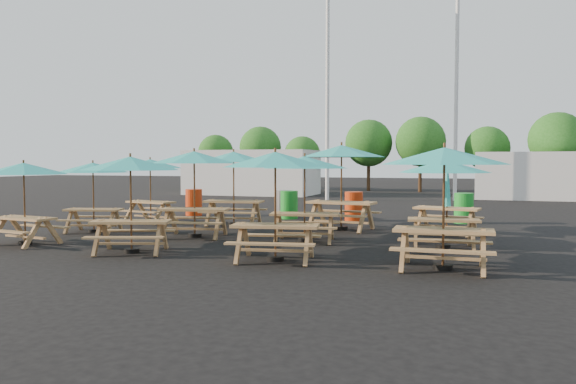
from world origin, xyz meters
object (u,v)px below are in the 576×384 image
(picnic_unit_1, at_px, (93,171))
(picnic_unit_5, at_px, (234,160))
(picnic_unit_0, at_px, (24,172))
(picnic_unit_6, at_px, (275,165))
(picnic_unit_7, at_px, (305,166))
(picnic_unit_3, at_px, (130,168))
(waste_bin_0, at_px, (194,202))
(picnic_unit_8, at_px, (341,155))
(waste_bin_3, at_px, (354,206))
(picnic_unit_10, at_px, (444,170))
(picnic_unit_2, at_px, (150,167))
(waste_bin_4, at_px, (464,208))
(waste_bin_2, at_px, (289,205))
(picnic_unit_11, at_px, (447,201))
(picnic_unit_4, at_px, (194,161))
(picnic_unit_9, at_px, (444,162))
(waste_bin_1, at_px, (284,204))

(picnic_unit_1, xyz_separation_m, picnic_unit_5, (3.11, 2.97, 0.31))
(picnic_unit_0, xyz_separation_m, picnic_unit_6, (6.62, -0.18, 0.20))
(picnic_unit_5, distance_m, picnic_unit_7, 4.39)
(picnic_unit_3, bearing_deg, picnic_unit_5, 71.82)
(picnic_unit_0, bearing_deg, waste_bin_0, 96.12)
(picnic_unit_8, bearing_deg, picnic_unit_5, -175.56)
(picnic_unit_3, bearing_deg, waste_bin_3, 49.59)
(picnic_unit_0, distance_m, picnic_unit_10, 10.15)
(picnic_unit_5, height_order, waste_bin_0, picnic_unit_5)
(picnic_unit_2, bearing_deg, waste_bin_0, 97.39)
(picnic_unit_1, height_order, waste_bin_4, picnic_unit_1)
(picnic_unit_5, xyz_separation_m, waste_bin_2, (1.02, 2.58, -1.59))
(picnic_unit_11, distance_m, waste_bin_2, 6.27)
(picnic_unit_4, distance_m, waste_bin_3, 6.66)
(picnic_unit_0, height_order, picnic_unit_6, picnic_unit_6)
(picnic_unit_11, bearing_deg, picnic_unit_4, -145.89)
(picnic_unit_4, height_order, picnic_unit_6, picnic_unit_4)
(picnic_unit_1, bearing_deg, picnic_unit_5, 28.95)
(picnic_unit_0, bearing_deg, picnic_unit_7, 30.94)
(picnic_unit_0, height_order, picnic_unit_9, picnic_unit_9)
(picnic_unit_7, height_order, waste_bin_0, picnic_unit_7)
(picnic_unit_5, distance_m, picnic_unit_10, 7.31)
(waste_bin_0, bearing_deg, picnic_unit_0, -91.92)
(picnic_unit_8, bearing_deg, picnic_unit_6, -83.75)
(picnic_unit_9, height_order, picnic_unit_11, picnic_unit_9)
(picnic_unit_1, distance_m, picnic_unit_10, 9.81)
(picnic_unit_7, bearing_deg, waste_bin_2, 101.50)
(waste_bin_2, height_order, waste_bin_4, same)
(picnic_unit_3, distance_m, picnic_unit_9, 6.73)
(picnic_unit_6, xyz_separation_m, picnic_unit_7, (-0.25, 2.87, -0.05))
(picnic_unit_3, height_order, picnic_unit_6, picnic_unit_6)
(picnic_unit_3, height_order, picnic_unit_8, picnic_unit_8)
(picnic_unit_9, xyz_separation_m, waste_bin_0, (-9.66, 8.23, -1.54))
(picnic_unit_9, bearing_deg, picnic_unit_6, -179.07)
(picnic_unit_1, xyz_separation_m, picnic_unit_2, (0.12, 2.81, 0.10))
(picnic_unit_2, bearing_deg, picnic_unit_6, -29.83)
(picnic_unit_10, bearing_deg, picnic_unit_3, -162.36)
(picnic_unit_0, height_order, waste_bin_1, picnic_unit_0)
(waste_bin_4, bearing_deg, waste_bin_0, -177.44)
(picnic_unit_5, distance_m, picnic_unit_11, 6.74)
(picnic_unit_1, relative_size, picnic_unit_2, 0.99)
(picnic_unit_7, distance_m, waste_bin_1, 6.57)
(picnic_unit_1, distance_m, picnic_unit_6, 7.20)
(picnic_unit_8, relative_size, picnic_unit_10, 1.23)
(picnic_unit_3, bearing_deg, picnic_unit_1, 119.06)
(waste_bin_1, distance_m, waste_bin_4, 6.33)
(picnic_unit_6, distance_m, waste_bin_2, 8.85)
(picnic_unit_1, distance_m, picnic_unit_11, 10.18)
(picnic_unit_2, bearing_deg, picnic_unit_0, -80.13)
(picnic_unit_4, relative_size, picnic_unit_8, 0.98)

